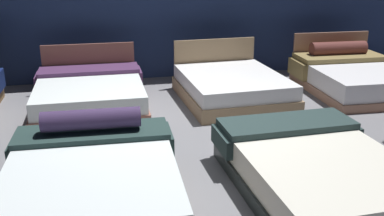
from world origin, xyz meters
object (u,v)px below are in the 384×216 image
bed_1 (93,186)px  bed_5 (90,93)px  bed_2 (316,170)px  bed_6 (231,87)px  bed_7 (353,76)px

bed_1 → bed_5: size_ratio=1.02×
bed_1 → bed_2: bearing=0.7°
bed_6 → bed_7: 2.23m
bed_1 → bed_5: (-0.03, 3.06, -0.04)m
bed_6 → bed_2: bearing=-93.2°
bed_5 → bed_7: (4.49, -0.05, 0.03)m
bed_2 → bed_5: (-2.22, 3.11, 0.01)m
bed_2 → bed_7: size_ratio=1.04×
bed_1 → bed_5: 3.06m
bed_5 → bed_6: 2.26m
bed_2 → bed_5: bearing=123.8°
bed_1 → bed_6: 3.70m
bed_6 → bed_7: size_ratio=0.95×
bed_1 → bed_6: size_ratio=1.00×
bed_2 → bed_6: bearing=87.6°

